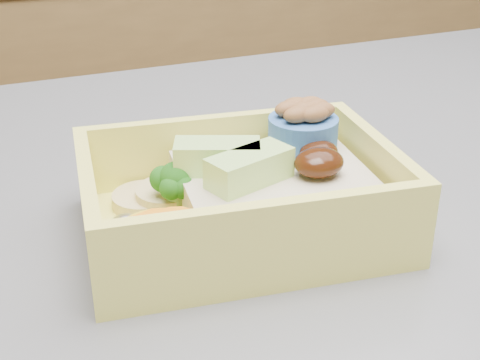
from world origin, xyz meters
name	(u,v)px	position (x,y,z in m)	size (l,w,h in m)	color
bento_box	(248,195)	(0.10, -0.05, 0.94)	(0.21, 0.16, 0.07)	#F4ED64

